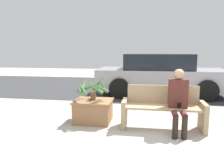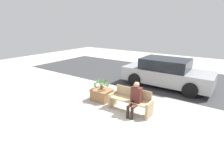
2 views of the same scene
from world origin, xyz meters
TOP-DOWN VIEW (x-y plane):
  - ground_plane at (0.00, 0.00)m, footprint 30.00×30.00m
  - road_surface at (0.00, 5.92)m, footprint 20.00×6.00m
  - bench at (0.07, 0.83)m, footprint 1.67×0.53m
  - person_seated at (0.34, 0.64)m, footprint 0.37×0.60m
  - planter_box at (-1.46, 1.00)m, footprint 0.84×0.71m
  - potted_plant at (-1.47, 1.00)m, footprint 0.74×0.73m
  - parked_car at (0.19, 4.39)m, footprint 4.52×1.98m

SIDE VIEW (x-z plane):
  - ground_plane at x=0.00m, z-range 0.00..0.00m
  - road_surface at x=0.00m, z-range 0.00..0.01m
  - planter_box at x=-1.46m, z-range 0.02..0.52m
  - bench at x=0.07m, z-range -0.02..0.87m
  - person_seated at x=0.34m, z-range 0.07..1.32m
  - parked_car at x=0.19m, z-range -0.01..1.48m
  - potted_plant at x=-1.47m, z-range 0.51..1.10m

